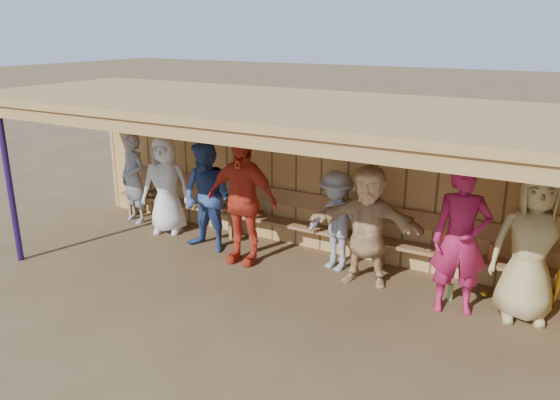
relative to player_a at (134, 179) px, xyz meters
The scene contains 12 objects.
ground 3.51m from the player_a, 13.72° to the right, with size 90.00×90.00×0.00m, color brown.
player_a is the anchor object (origin of this frame).
player_b 0.88m from the player_a, ahead, with size 0.82×0.54×1.69m, color white.
player_c 2.03m from the player_a, 12.05° to the right, with size 0.85×0.66×1.76m, color #324C8A.
player_d 2.76m from the player_a, 11.15° to the right, with size 1.14×0.47×1.94m, color red.
player_e 4.05m from the player_a, ahead, with size 0.96×0.55×1.49m, color #92949A.
player_f 4.60m from the player_a, ahead, with size 1.56×0.50×1.69m, color #D9B17A.
player_g 5.89m from the player_a, ahead, with size 0.69×0.45×1.89m, color #AD1B4B.
player_h 6.64m from the player_a, ahead, with size 0.92×0.60×1.88m, color tan.
dugout_structure 3.81m from the player_a, ahead, with size 8.80×3.20×2.50m.
bench 3.34m from the player_a, ahead, with size 7.60×0.34×0.93m.
dugout_equipment 2.40m from the player_a, ahead, with size 6.92×0.62×0.80m.
Camera 1 is at (3.71, -6.13, 3.40)m, focal length 35.00 mm.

